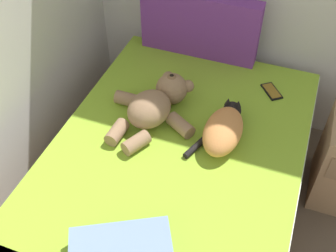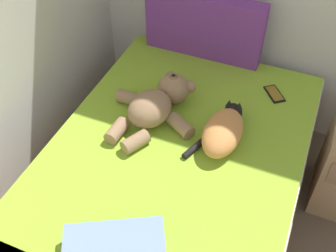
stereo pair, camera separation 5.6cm
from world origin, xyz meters
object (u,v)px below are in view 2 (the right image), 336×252
object	(u,v)px
patterned_cushion	(204,26)
teddy_bear	(157,104)
cat	(224,131)
bed	(169,193)
cell_phone	(274,94)

from	to	relation	value
patterned_cushion	teddy_bear	xyz separation A→B (m)	(-0.04, -0.64, -0.12)
patterned_cushion	cat	size ratio (longest dim) A/B	1.76
bed	cat	world-z (taller)	cat
bed	teddy_bear	size ratio (longest dim) A/B	3.37
bed	cell_phone	distance (m)	0.84
cat	cell_phone	distance (m)	0.50
teddy_bear	cell_phone	size ratio (longest dim) A/B	3.68
bed	cat	xyz separation A→B (m)	(0.20, 0.23, 0.34)
bed	patterned_cushion	distance (m)	1.05
bed	patterned_cushion	xyz separation A→B (m)	(-0.15, 0.92, 0.47)
bed	teddy_bear	bearing A→B (deg)	123.77
cat	teddy_bear	xyz separation A→B (m)	(-0.39, 0.05, 0.01)
bed	cell_phone	xyz separation A→B (m)	(0.37, 0.70, 0.27)
teddy_bear	patterned_cushion	bearing A→B (deg)	86.66
bed	cat	distance (m)	0.46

